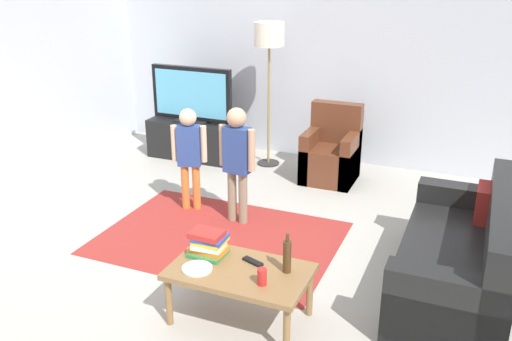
{
  "coord_description": "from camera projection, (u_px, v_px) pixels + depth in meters",
  "views": [
    {
      "loc": [
        1.89,
        -3.89,
        2.52
      ],
      "look_at": [
        0.0,
        0.6,
        0.65
      ],
      "focal_mm": 39.57,
      "sensor_mm": 36.0,
      "label": 1
    }
  ],
  "objects": [
    {
      "name": "tv_stand",
      "position": [
        194.0,
        140.0,
        7.4
      ],
      "size": [
        1.2,
        0.44,
        0.5
      ],
      "color": "black",
      "rests_on": "ground"
    },
    {
      "name": "tv_remote",
      "position": [
        253.0,
        262.0,
        4.1
      ],
      "size": [
        0.18,
        0.1,
        0.02
      ],
      "primitive_type": "cube",
      "rotation": [
        0.0,
        0.0,
        -0.35
      ],
      "color": "black",
      "rests_on": "coffee_table"
    },
    {
      "name": "bottle",
      "position": [
        287.0,
        256.0,
        3.95
      ],
      "size": [
        0.06,
        0.06,
        0.3
      ],
      "color": "#4C3319",
      "rests_on": "coffee_table"
    },
    {
      "name": "child_center",
      "position": [
        237.0,
        155.0,
        5.44
      ],
      "size": [
        0.39,
        0.19,
        1.18
      ],
      "color": "gray",
      "rests_on": "ground"
    },
    {
      "name": "ground",
      "position": [
        230.0,
        262.0,
        4.93
      ],
      "size": [
        7.8,
        7.8,
        0.0
      ],
      "primitive_type": "plane",
      "color": "#B2ADA3"
    },
    {
      "name": "book_stack",
      "position": [
        208.0,
        244.0,
        4.18
      ],
      "size": [
        0.27,
        0.24,
        0.2
      ],
      "color": "#388C4C",
      "rests_on": "coffee_table"
    },
    {
      "name": "area_rug",
      "position": [
        220.0,
        238.0,
        5.35
      ],
      "size": [
        2.2,
        1.6,
        0.01
      ],
      "primitive_type": "cube",
      "color": "#9E2D28",
      "rests_on": "ground"
    },
    {
      "name": "armchair",
      "position": [
        332.0,
        155.0,
        6.67
      ],
      "size": [
        0.6,
        0.6,
        0.9
      ],
      "color": "brown",
      "rests_on": "ground"
    },
    {
      "name": "couch",
      "position": [
        465.0,
        261.0,
        4.39
      ],
      "size": [
        0.8,
        1.8,
        0.86
      ],
      "color": "black",
      "rests_on": "ground"
    },
    {
      "name": "tv",
      "position": [
        192.0,
        95.0,
        7.17
      ],
      "size": [
        1.1,
        0.28,
        0.71
      ],
      "color": "black",
      "rests_on": "tv_stand"
    },
    {
      "name": "child_near_tv",
      "position": [
        189.0,
        150.0,
        5.75
      ],
      "size": [
        0.35,
        0.2,
        1.09
      ],
      "color": "orange",
      "rests_on": "ground"
    },
    {
      "name": "coffee_table",
      "position": [
        240.0,
        275.0,
        4.04
      ],
      "size": [
        1.0,
        0.6,
        0.42
      ],
      "color": "olive",
      "rests_on": "ground"
    },
    {
      "name": "plate",
      "position": [
        197.0,
        268.0,
        4.01
      ],
      "size": [
        0.22,
        0.22,
        0.02
      ],
      "color": "white",
      "rests_on": "coffee_table"
    },
    {
      "name": "floor_lamp",
      "position": [
        269.0,
        42.0,
        6.71
      ],
      "size": [
        0.36,
        0.36,
        1.78
      ],
      "color": "#262626",
      "rests_on": "ground"
    },
    {
      "name": "soda_can",
      "position": [
        262.0,
        277.0,
        3.82
      ],
      "size": [
        0.07,
        0.07,
        0.12
      ],
      "primitive_type": "cylinder",
      "color": "red",
      "rests_on": "coffee_table"
    },
    {
      "name": "wall_back",
      "position": [
        330.0,
        55.0,
        7.03
      ],
      "size": [
        6.0,
        0.12,
        2.7
      ],
      "primitive_type": "cube",
      "color": "silver",
      "rests_on": "ground"
    }
  ]
}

